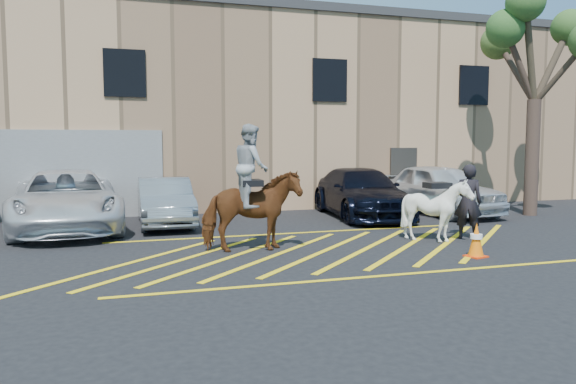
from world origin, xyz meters
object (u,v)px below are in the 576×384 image
object	(u,v)px
car_white_suv	(440,189)
traffic_cone	(476,240)
car_white_pickup	(66,200)
car_blue_suv	(361,193)
mounted_bay	(251,201)
tree	(536,40)
handler	(468,202)
saddled_white	(437,210)
car_silver_sedan	(165,202)

from	to	relation	value
car_white_suv	traffic_cone	xyz separation A→B (m)	(-3.22, -6.43, -0.48)
car_white_pickup	car_blue_suv	size ratio (longest dim) A/B	1.12
car_white_pickup	mounted_bay	bearing A→B (deg)	-50.66
car_white_suv	tree	world-z (taller)	tree
handler	traffic_cone	bearing A→B (deg)	90.11
saddled_white	traffic_cone	bearing A→B (deg)	-95.96
mounted_bay	tree	world-z (taller)	tree
handler	traffic_cone	distance (m)	2.35
handler	tree	xyz separation A→B (m)	(4.73, 3.26, 4.75)
car_white_pickup	handler	distance (m)	10.67
car_white_pickup	handler	xyz separation A→B (m)	(9.68, -4.48, 0.11)
car_white_pickup	car_silver_sedan	world-z (taller)	car_white_pickup
car_silver_sedan	saddled_white	bearing A→B (deg)	-37.08
car_silver_sedan	traffic_cone	distance (m)	8.83
tree	car_silver_sedan	bearing A→B (deg)	173.31
mounted_bay	tree	distance (m)	11.70
car_blue_suv	mounted_bay	bearing A→B (deg)	-130.27
car_white_pickup	car_silver_sedan	xyz separation A→B (m)	(2.67, 0.17, -0.14)
car_silver_sedan	car_blue_suv	xyz separation A→B (m)	(6.25, -0.02, 0.09)
car_blue_suv	car_silver_sedan	bearing A→B (deg)	-174.07
car_white_pickup	traffic_cone	size ratio (longest dim) A/B	8.17
car_blue_suv	handler	size ratio (longest dim) A/B	2.85
saddled_white	tree	bearing A→B (deg)	30.73
saddled_white	car_silver_sedan	bearing A→B (deg)	141.75
mounted_bay	tree	xyz separation A→B (m)	(10.29, 3.21, 4.55)
car_silver_sedan	car_white_suv	size ratio (longest dim) A/B	0.84
handler	car_white_suv	bearing A→B (deg)	-84.04
car_white_pickup	tree	size ratio (longest dim) A/B	0.82
handler	saddled_white	xyz separation A→B (m)	(-0.97, -0.12, -0.15)
traffic_cone	tree	size ratio (longest dim) A/B	0.10
mounted_bay	traffic_cone	size ratio (longest dim) A/B	3.87
car_blue_suv	saddled_white	bearing A→B (deg)	-86.33
saddled_white	car_white_pickup	bearing A→B (deg)	152.17
car_white_pickup	car_white_suv	world-z (taller)	car_white_suv
car_blue_suv	car_white_suv	size ratio (longest dim) A/B	1.07
car_blue_suv	mounted_bay	distance (m)	6.63
car_white_pickup	traffic_cone	xyz separation A→B (m)	(8.52, -6.43, -0.46)
tree	mounted_bay	bearing A→B (deg)	-162.69
car_white_suv	traffic_cone	distance (m)	7.21
car_silver_sedan	handler	bearing A→B (deg)	-32.32
car_silver_sedan	traffic_cone	size ratio (longest dim) A/B	5.73
car_white_pickup	tree	distance (m)	15.26
car_silver_sedan	saddled_white	distance (m)	7.70
car_white_pickup	mounted_bay	xyz separation A→B (m)	(4.13, -4.42, 0.31)
tree	car_blue_suv	bearing A→B (deg)	166.14
handler	tree	bearing A→B (deg)	-114.66
car_silver_sedan	mounted_bay	world-z (taller)	mounted_bay
car_white_pickup	car_white_suv	xyz separation A→B (m)	(11.75, -0.00, 0.02)
car_silver_sedan	traffic_cone	xyz separation A→B (m)	(5.85, -6.60, -0.32)
car_white_suv	handler	size ratio (longest dim) A/B	2.66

